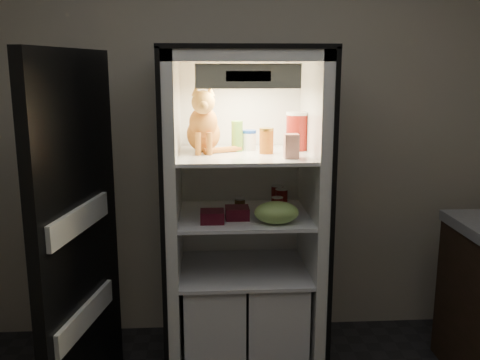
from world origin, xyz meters
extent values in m
plane|color=#BAAE9B|center=(0.00, 1.80, 1.35)|extent=(3.60, 0.00, 3.60)
cube|color=white|center=(0.00, 1.67, 0.93)|extent=(0.85, 0.06, 1.85)
cube|color=white|center=(-0.40, 1.35, 0.93)|extent=(0.06, 0.70, 1.85)
cube|color=white|center=(0.40, 1.35, 0.93)|extent=(0.06, 0.70, 1.85)
cube|color=white|center=(0.00, 1.35, 1.82)|extent=(0.85, 0.70, 0.06)
cube|color=white|center=(0.00, 1.35, 0.03)|extent=(0.85, 0.70, 0.06)
cube|color=black|center=(-0.44, 1.35, 0.93)|extent=(0.02, 0.72, 1.87)
cube|color=black|center=(0.44, 1.35, 0.93)|extent=(0.02, 0.72, 1.87)
cube|color=black|center=(0.00, 1.35, 1.86)|extent=(0.90, 0.72, 0.02)
cube|color=white|center=(0.00, 1.32, 1.28)|extent=(0.73, 0.62, 0.02)
cube|color=white|center=(0.00, 1.32, 0.93)|extent=(0.73, 0.62, 0.02)
cube|color=white|center=(-0.18, 1.32, 0.35)|extent=(0.34, 0.58, 0.48)
cube|color=white|center=(0.18, 1.32, 0.35)|extent=(0.34, 0.58, 0.48)
cube|color=white|center=(0.00, 1.32, 0.60)|extent=(0.73, 0.62, 0.02)
cube|color=beige|center=(0.00, 1.11, 1.72)|extent=(0.52, 0.18, 0.12)
cube|color=black|center=(0.00, 1.02, 1.72)|extent=(0.22, 0.01, 0.05)
cube|color=black|center=(-0.85, 0.95, 0.93)|extent=(0.23, 0.87, 1.85)
cube|color=white|center=(-0.84, 0.89, 0.55)|extent=(0.18, 0.64, 0.12)
cube|color=white|center=(-0.84, 0.89, 1.05)|extent=(0.18, 0.64, 0.12)
ellipsoid|color=#C66919|center=(-0.23, 1.43, 1.39)|extent=(0.19, 0.24, 0.20)
ellipsoid|color=#C66919|center=(-0.22, 1.34, 1.46)|extent=(0.16, 0.14, 0.17)
sphere|color=orange|center=(-0.22, 1.28, 1.58)|extent=(0.13, 0.13, 0.13)
sphere|color=orange|center=(-0.22, 1.22, 1.56)|extent=(0.05, 0.05, 0.05)
cone|color=orange|center=(-0.26, 1.29, 1.64)|extent=(0.05, 0.05, 0.06)
cone|color=orange|center=(-0.19, 1.29, 1.64)|extent=(0.05, 0.05, 0.06)
cylinder|color=#C66919|center=(-0.25, 1.28, 1.35)|extent=(0.03, 0.03, 0.12)
cylinder|color=#C66919|center=(-0.19, 1.28, 1.35)|extent=(0.03, 0.03, 0.12)
cylinder|color=#C66919|center=(-0.12, 1.35, 1.31)|extent=(0.22, 0.13, 0.03)
cylinder|color=#268B2A|center=(-0.03, 1.41, 1.37)|extent=(0.07, 0.07, 0.16)
cylinder|color=#268B2A|center=(-0.03, 1.41, 1.46)|extent=(0.07, 0.07, 0.01)
cylinder|color=white|center=(0.04, 1.44, 1.34)|extent=(0.08, 0.08, 0.10)
cylinder|color=#1841A9|center=(0.04, 1.44, 1.40)|extent=(0.08, 0.08, 0.02)
cylinder|color=maroon|center=(0.12, 1.31, 1.35)|extent=(0.08, 0.08, 0.13)
cylinder|color=#B2832F|center=(0.12, 1.31, 1.43)|extent=(0.08, 0.08, 0.01)
cylinder|color=#A81A16|center=(0.31, 1.42, 1.39)|extent=(0.13, 0.13, 0.20)
cylinder|color=white|center=(0.31, 1.42, 1.50)|extent=(0.13, 0.13, 0.02)
cube|color=silver|center=(0.24, 1.15, 1.35)|extent=(0.07, 0.07, 0.13)
cylinder|color=black|center=(0.21, 1.44, 1.01)|extent=(0.07, 0.07, 0.13)
cylinder|color=#B2B2B2|center=(0.21, 1.44, 1.07)|extent=(0.07, 0.07, 0.00)
cylinder|color=black|center=(0.22, 1.37, 1.00)|extent=(0.07, 0.07, 0.13)
cylinder|color=#B2B2B2|center=(0.22, 1.37, 1.07)|extent=(0.07, 0.07, 0.00)
cylinder|color=black|center=(0.18, 1.23, 1.00)|extent=(0.06, 0.06, 0.11)
cylinder|color=#B2B2B2|center=(0.18, 1.23, 1.06)|extent=(0.06, 0.06, 0.00)
cylinder|color=#583819|center=(-0.02, 1.36, 0.98)|extent=(0.06, 0.06, 0.08)
cylinder|color=#B2B2B2|center=(-0.02, 1.36, 1.02)|extent=(0.06, 0.06, 0.01)
ellipsoid|color=#85B554|center=(0.16, 1.12, 1.00)|extent=(0.24, 0.17, 0.12)
cube|color=#4D0C1A|center=(-0.18, 1.17, 0.97)|extent=(0.13, 0.13, 0.06)
cube|color=#4D0C1A|center=(-0.04, 1.23, 0.97)|extent=(0.13, 0.13, 0.07)
camera|label=1|loc=(-0.21, -1.62, 1.77)|focal=40.00mm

